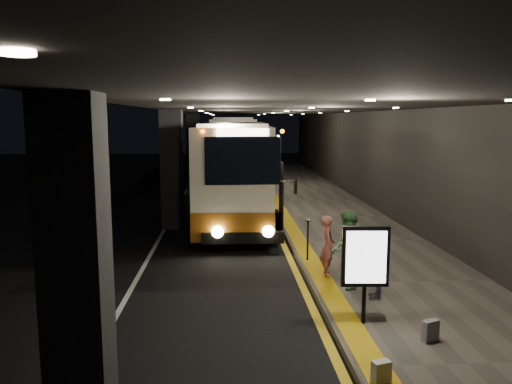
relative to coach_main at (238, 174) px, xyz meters
name	(u,v)px	position (x,y,z in m)	size (l,w,h in m)	color
ground	(210,255)	(-0.99, -5.89, -1.83)	(90.00, 90.00, 0.00)	black
lane_line_white	(169,222)	(-2.79, -0.89, -1.82)	(0.12, 50.00, 0.01)	silver
kerb_stripe_yellow	(273,221)	(1.36, -0.89, -1.82)	(0.18, 50.00, 0.01)	gold
sidewalk	(332,218)	(3.76, -0.89, -1.75)	(4.50, 50.00, 0.15)	#514C44
tactile_strip	(285,217)	(1.86, -0.89, -1.67)	(0.50, 50.00, 0.01)	gold
terminal_wall	(389,146)	(6.01, -0.89, 1.17)	(0.10, 50.00, 6.00)	black
support_columns	(172,169)	(-2.49, -1.89, 0.37)	(0.80, 24.80, 4.40)	black
canopy	(277,105)	(1.51, -0.89, 2.77)	(9.00, 50.00, 0.40)	black
coach_main	(238,174)	(0.00, 0.00, 0.00)	(3.13, 12.30, 3.80)	beige
coach_second	(235,150)	(0.13, 13.85, 0.11)	(3.11, 12.90, 4.03)	beige
coach_third	(232,145)	(0.03, 23.23, -0.05)	(2.54, 11.81, 3.71)	beige
passenger_boarding	(328,246)	(2.04, -8.46, -0.91)	(0.56, 0.37, 1.54)	#BD6158
passenger_waiting_green	(347,250)	(2.31, -9.41, -0.76)	(0.89, 0.55, 1.83)	#457C45
passenger_waiting_grey	(377,266)	(2.81, -10.11, -0.94)	(0.86, 0.44, 1.47)	#515157
bag_polka	(430,331)	(3.12, -12.29, -1.48)	(0.32, 0.14, 0.38)	black
bag_plain	(381,372)	(1.81, -13.63, -1.51)	(0.27, 0.16, 0.34)	silver
info_sign	(365,258)	(2.15, -11.45, -0.39)	(0.91, 0.16, 1.91)	black
stanchion_post	(308,240)	(1.76, -7.09, -1.11)	(0.05, 0.05, 1.13)	black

